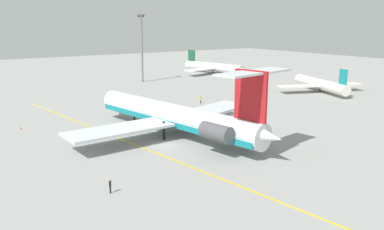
# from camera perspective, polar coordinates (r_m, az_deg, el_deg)

# --- Properties ---
(ground) EXTENTS (364.08, 364.08, 0.00)m
(ground) POSITION_cam_1_polar(r_m,az_deg,el_deg) (66.90, -4.11, -4.22)
(ground) COLOR gray
(main_jetliner) EXTENTS (44.96, 39.93, 13.13)m
(main_jetliner) POSITION_cam_1_polar(r_m,az_deg,el_deg) (70.97, -1.97, -0.19)
(main_jetliner) COLOR silver
(main_jetliner) RESTS_ON ground
(airliner_far_left) EXTENTS (28.58, 28.51, 8.60)m
(airliner_far_left) POSITION_cam_1_polar(r_m,az_deg,el_deg) (159.09, 3.24, 6.80)
(airliner_far_left) COLOR white
(airliner_far_left) RESTS_ON ground
(airliner_mid_left) EXTENTS (25.24, 25.34, 7.75)m
(airliner_mid_left) POSITION_cam_1_polar(r_m,az_deg,el_deg) (122.89, 17.59, 4.24)
(airliner_mid_left) COLOR silver
(airliner_mid_left) RESTS_ON ground
(ground_crew_near_nose) EXTENTS (0.30, 0.39, 1.80)m
(ground_crew_near_nose) POSITION_cam_1_polar(r_m,az_deg,el_deg) (49.10, -11.55, -9.59)
(ground_crew_near_nose) COLOR black
(ground_crew_near_nose) RESTS_ON ground
(ground_crew_near_tail) EXTENTS (0.29, 0.44, 1.79)m
(ground_crew_near_tail) POSITION_cam_1_polar(r_m,az_deg,el_deg) (100.02, 1.24, 2.29)
(ground_crew_near_tail) COLOR black
(ground_crew_near_tail) RESTS_ON ground
(safety_cone_nose) EXTENTS (0.40, 0.40, 0.55)m
(safety_cone_nose) POSITION_cam_1_polar(r_m,az_deg,el_deg) (82.84, -23.12, -1.67)
(safety_cone_nose) COLOR #EA590F
(safety_cone_nose) RESTS_ON ground
(taxiway_centreline) EXTENTS (87.84, 12.07, 0.01)m
(taxiway_centreline) POSITION_cam_1_polar(r_m,az_deg,el_deg) (68.80, -8.90, -3.85)
(taxiway_centreline) COLOR gold
(taxiway_centreline) RESTS_ON ground
(light_mast) EXTENTS (4.00, 0.70, 22.24)m
(light_mast) POSITION_cam_1_polar(r_m,az_deg,el_deg) (136.48, -7.15, 9.80)
(light_mast) COLOR slate
(light_mast) RESTS_ON ground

